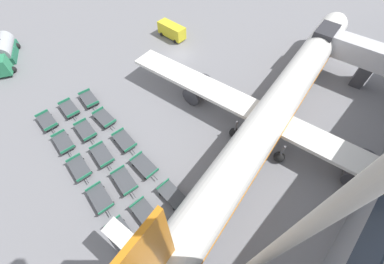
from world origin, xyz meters
The scene contains 20 objects.
ground_plane centered at (0.00, 0.00, 0.00)m, with size 500.00×500.00×0.00m, color gray.
airplane centered at (18.53, -2.94, 3.42)m, with size 38.85×45.60×13.79m.
fuel_tanker_primary centered at (-18.60, -19.30, 1.28)m, with size 8.96×6.24×3.00m.
service_van centered at (-4.51, 2.78, 1.22)m, with size 5.07×2.48×2.24m.
baggage_dolly_row_near_col_a centered at (-1.70, -21.18, 0.48)m, with size 3.78×1.88×0.92m.
baggage_dolly_row_near_col_b centered at (2.68, -21.38, 0.48)m, with size 3.80×1.97×0.92m.
baggage_dolly_row_near_col_c centered at (6.99, -21.88, 0.48)m, with size 3.80×1.99×0.92m.
baggage_dolly_row_near_col_d centered at (11.45, -22.22, 0.48)m, with size 3.81×2.01×0.92m.
baggage_dolly_row_near_col_e centered at (15.72, -22.78, 0.48)m, with size 3.78×1.88×0.92m.
baggage_dolly_row_mid_a_col_a centered at (-1.62, -18.24, 0.48)m, with size 3.79×1.95×0.92m.
baggage_dolly_row_mid_a_col_b centered at (3.00, -18.69, 0.48)m, with size 3.80×1.97×0.92m.
baggage_dolly_row_mid_a_col_c centered at (7.37, -19.26, 0.48)m, with size 3.81×2.04×0.92m.
baggage_dolly_row_mid_a_col_d centered at (11.69, -19.45, 0.48)m, with size 3.81×2.06×0.92m.
baggage_dolly_row_mid_a_col_e centered at (15.93, -20.12, 0.48)m, with size 3.78×1.89×0.92m.
baggage_dolly_row_mid_b_col_a centered at (-1.28, -15.55, 0.48)m, with size 3.81×2.05×0.92m.
baggage_dolly_row_mid_b_col_b centered at (3.02, -16.03, 0.48)m, with size 3.76×1.82×0.92m.
baggage_dolly_row_mid_b_col_c centered at (7.60, -16.39, 0.48)m, with size 3.79×1.95×0.92m.
baggage_dolly_row_mid_b_col_d centered at (11.82, -16.91, 0.48)m, with size 3.76×1.84×0.92m.
baggage_dolly_row_mid_b_col_e centered at (16.40, -17.10, 0.48)m, with size 3.76×1.83×0.92m.
apron_light_mast centered at (25.39, -17.56, 14.78)m, with size 2.00×0.73×27.05m.
Camera 1 is at (23.90, -22.23, 22.94)m, focal length 22.00 mm.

